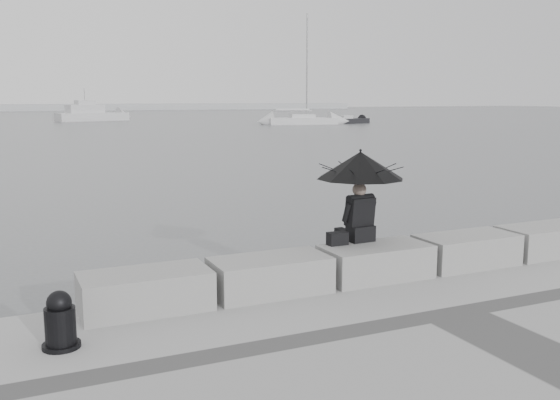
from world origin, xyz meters
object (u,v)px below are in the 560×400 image
motor_cruiser (92,114)px  small_motorboat (350,121)px  sailboat_right (302,120)px  mooring_bollard (60,324)px  seated_person (360,173)px

motor_cruiser → small_motorboat: bearing=-53.5°
sailboat_right → small_motorboat: 6.67m
mooring_bollard → motor_cruiser: (11.82, 82.05, 0.13)m
mooring_bollard → motor_cruiser: 82.90m
seated_person → motor_cruiser: size_ratio=0.14×
seated_person → small_motorboat: size_ratio=0.23×
sailboat_right → motor_cruiser: 30.51m
motor_cruiser → small_motorboat: (27.76, -21.76, -0.57)m
seated_person → sailboat_right: bearing=61.1°
seated_person → motor_cruiser: bearing=81.7°
sailboat_right → seated_person: bearing=-102.6°
seated_person → small_motorboat: bearing=56.2°
motor_cruiser → small_motorboat: motor_cruiser is taller
sailboat_right → small_motorboat: size_ratio=2.17×
seated_person → mooring_bollard: (-4.42, -1.19, -1.26)m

